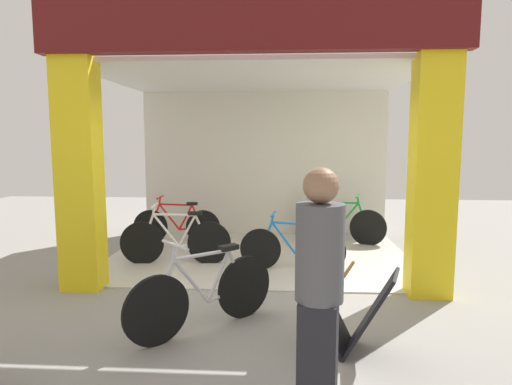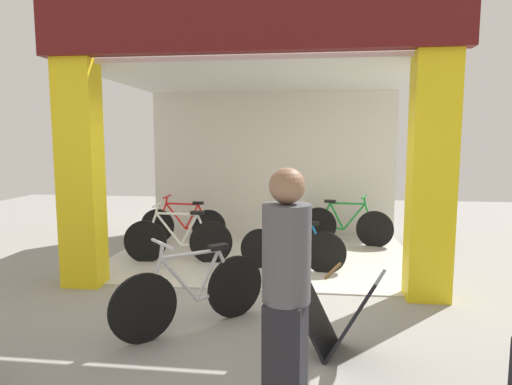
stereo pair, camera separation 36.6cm
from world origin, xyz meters
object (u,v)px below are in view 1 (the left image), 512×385
Objects in this scene: bicycle_inside_1 at (340,224)px; bicycle_parked_0 at (204,294)px; bicycle_inside_0 at (177,225)px; bicycle_inside_3 at (176,241)px; bicycle_inside_2 at (293,248)px; sandwich_board_sign at (348,310)px; pedestrian_1 at (319,300)px.

bicycle_parked_0 reaches higher than bicycle_inside_1.
bicycle_inside_3 is (0.30, -1.31, 0.02)m from bicycle_inside_0.
bicycle_inside_3 is (-2.66, -1.52, 0.01)m from bicycle_inside_1.
sandwich_board_sign is at bearing -79.69° from bicycle_inside_2.
bicycle_inside_0 is at bearing 107.77° from bicycle_parked_0.
bicycle_inside_1 is 0.93× the size of pedestrian_1.
bicycle_parked_0 is (-0.92, -2.05, 0.03)m from bicycle_inside_2.
bicycle_inside_3 is at bearing 116.25° from pedestrian_1.
bicycle_parked_0 is at bearing -114.19° from bicycle_inside_2.
sandwich_board_sign is at bearing -14.84° from bicycle_parked_0.
bicycle_inside_1 is 5.36m from pedestrian_1.
bicycle_inside_3 is 1.80× the size of sandwich_board_sign.
sandwich_board_sign is 0.54× the size of pedestrian_1.
bicycle_inside_3 is at bearing 110.39° from bicycle_parked_0.
bicycle_parked_0 is at bearing -115.56° from bicycle_inside_1.
bicycle_parked_0 reaches higher than bicycle_inside_3.
bicycle_inside_2 is 0.91× the size of bicycle_inside_3.
pedestrian_1 is (1.85, -3.76, 0.52)m from bicycle_inside_3.
bicycle_inside_1 is 1.96m from bicycle_inside_2.
bicycle_inside_0 is 5.54m from pedestrian_1.
bicycle_inside_1 is 1.27× the size of bicycle_parked_0.
bicycle_inside_0 is 3.77m from bicycle_parked_0.
bicycle_inside_0 is 1.25× the size of bicycle_parked_0.
pedestrian_1 reaches higher than bicycle_inside_0.
bicycle_inside_2 is 1.78m from bicycle_inside_3.
bicycle_inside_1 reaches higher than sandwich_board_sign.
bicycle_parked_0 is at bearing 124.21° from pedestrian_1.
bicycle_parked_0 is 1.86m from pedestrian_1.
bicycle_inside_0 is 1.70× the size of sandwich_board_sign.
bicycle_inside_0 is 1.35m from bicycle_inside_3.
bicycle_inside_1 is 1.72× the size of sandwich_board_sign.
bicycle_inside_2 is 1.21× the size of bicycle_parked_0.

